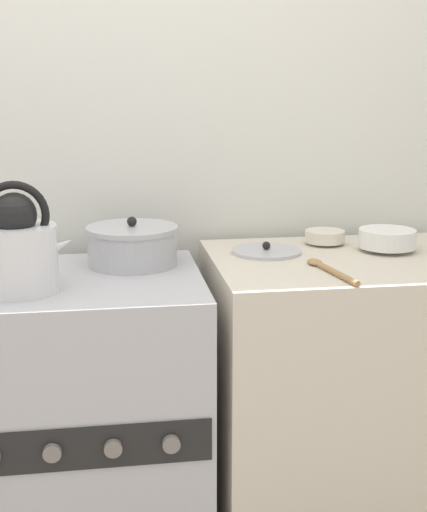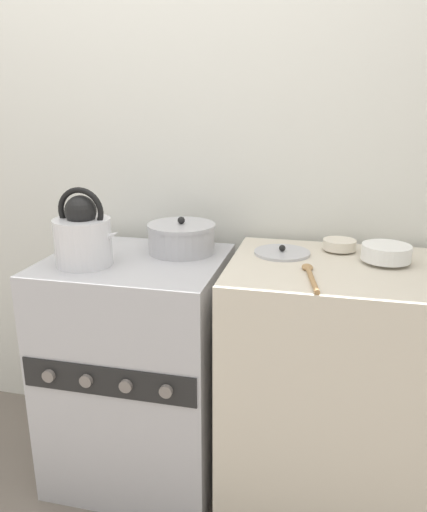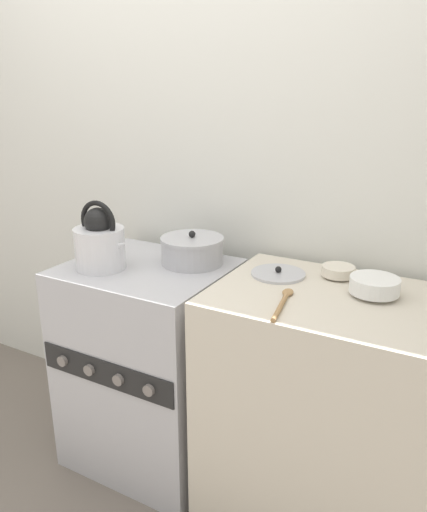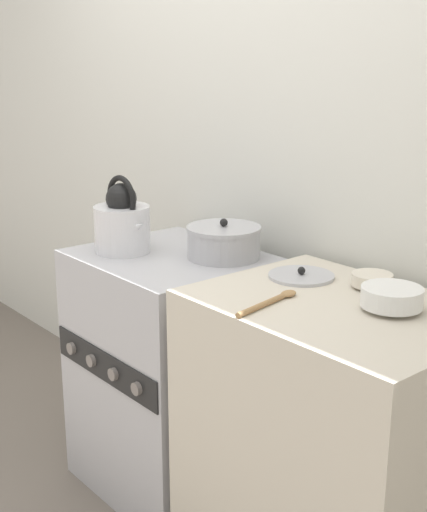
{
  "view_description": "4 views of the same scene",
  "coord_description": "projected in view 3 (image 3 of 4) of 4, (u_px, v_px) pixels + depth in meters",
  "views": [
    {
      "loc": [
        0.07,
        -1.59,
        1.42
      ],
      "look_at": [
        0.36,
        0.27,
        0.96
      ],
      "focal_mm": 50.0,
      "sensor_mm": 36.0,
      "label": 1
    },
    {
      "loc": [
        0.69,
        -1.36,
        1.47
      ],
      "look_at": [
        0.31,
        0.26,
        0.96
      ],
      "focal_mm": 35.0,
      "sensor_mm": 36.0,
      "label": 2
    },
    {
      "loc": [
        1.17,
        -1.26,
        1.6
      ],
      "look_at": [
        0.32,
        0.28,
        1.01
      ],
      "focal_mm": 35.0,
      "sensor_mm": 36.0,
      "label": 3
    },
    {
      "loc": [
        1.97,
        -1.16,
        1.6
      ],
      "look_at": [
        0.25,
        0.28,
        0.97
      ],
      "focal_mm": 50.0,
      "sensor_mm": 36.0,
      "label": 4
    }
  ],
  "objects": [
    {
      "name": "counter",
      "position": [
        322.0,
        412.0,
        1.84
      ],
      "size": [
        0.8,
        0.6,
        0.94
      ],
      "color": "beige",
      "rests_on": "ground_plane"
    },
    {
      "name": "enamel_bowl",
      "position": [
        375.0,
        285.0,
        1.68
      ],
      "size": [
        0.17,
        0.17,
        0.07
      ],
      "color": "white",
      "rests_on": "counter"
    },
    {
      "name": "loose_pot_lid",
      "position": [
        278.0,
        274.0,
        1.87
      ],
      "size": [
        0.2,
        0.2,
        0.03
      ],
      "color": "#B2B2B7",
      "rests_on": "counter"
    },
    {
      "name": "stove",
      "position": [
        150.0,
        364.0,
        2.18
      ],
      "size": [
        0.65,
        0.59,
        0.91
      ],
      "color": "#B2B2B7",
      "rests_on": "ground_plane"
    },
    {
      "name": "ground_plane",
      "position": [
        115.0,
        491.0,
        2.09
      ],
      "size": [
        12.0,
        12.0,
        0.0
      ],
      "primitive_type": "plane",
      "color": "#70665B"
    },
    {
      "name": "wall_back",
      "position": [
        193.0,
        171.0,
        2.25
      ],
      "size": [
        7.0,
        0.06,
        2.5
      ],
      "color": "silver",
      "rests_on": "ground_plane"
    },
    {
      "name": "cooking_pot",
      "position": [
        192.0,
        250.0,
        2.06
      ],
      "size": [
        0.26,
        0.26,
        0.14
      ],
      "color": "#B2B2B7",
      "rests_on": "stove"
    },
    {
      "name": "small_ceramic_bowl",
      "position": [
        338.0,
        271.0,
        1.85
      ],
      "size": [
        0.12,
        0.12,
        0.04
      ],
      "color": "beige",
      "rests_on": "counter"
    },
    {
      "name": "kettle",
      "position": [
        100.0,
        242.0,
        1.99
      ],
      "size": [
        0.25,
        0.2,
        0.28
      ],
      "color": "silver",
      "rests_on": "stove"
    },
    {
      "name": "wooden_spoon",
      "position": [
        283.0,
        301.0,
        1.63
      ],
      "size": [
        0.07,
        0.26,
        0.02
      ],
      "color": "#A37A4C",
      "rests_on": "counter"
    }
  ]
}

